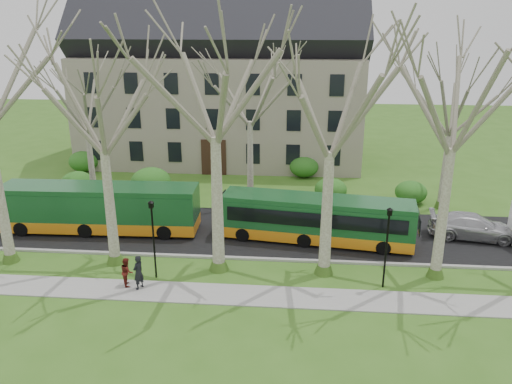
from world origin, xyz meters
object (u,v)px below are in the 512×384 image
Objects in this scene: bus_lead at (100,208)px; pedestrian_a at (138,272)px; sedan at (473,226)px; pedestrian_b at (127,272)px; bus_follow at (317,219)px.

pedestrian_a is at bearing -58.08° from bus_lead.
bus_lead is at bearing 100.37° from sedan.
sedan is 21.19m from pedestrian_b.
bus_follow is 6.41× the size of pedestrian_a.
pedestrian_b is (-9.89, -6.40, -0.69)m from bus_follow.
bus_lead is 8.26× the size of pedestrian_b.
bus_follow is 11.81m from pedestrian_b.
bus_follow reaches higher than pedestrian_a.
pedestrian_a is (-19.05, -7.96, 0.14)m from sedan.
sedan is (23.77, 0.83, -0.80)m from bus_lead.
sedan reaches higher than pedestrian_b.
pedestrian_b is at bearing 119.58° from sedan.
sedan is at bearing 0.38° from bus_lead.
bus_follow is 9.96m from sedan.
bus_lead is 8.57m from pedestrian_a.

